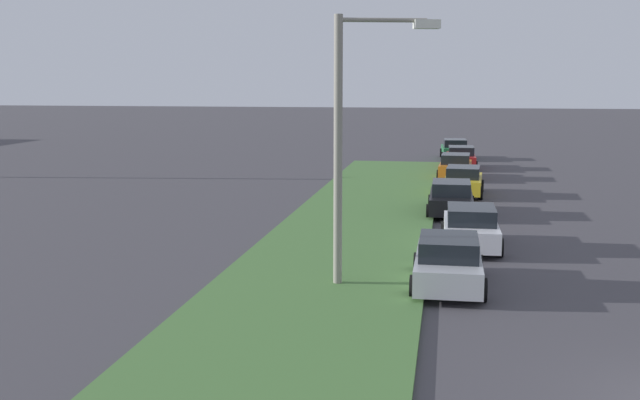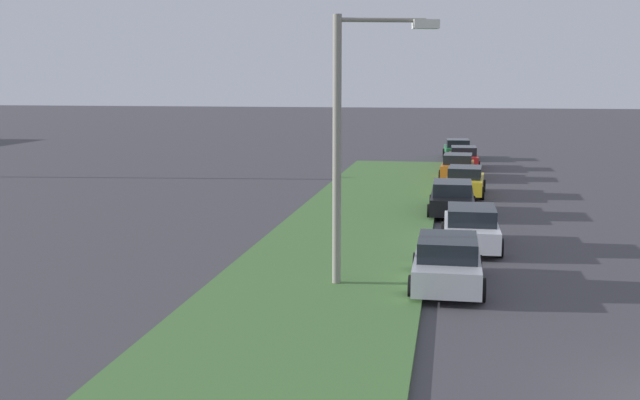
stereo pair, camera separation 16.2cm
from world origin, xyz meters
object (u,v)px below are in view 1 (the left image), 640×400
(parked_car_white, at_px, (471,227))
(streetlight, at_px, (351,131))
(parked_car_red, at_px, (461,158))
(parked_car_black, at_px, (451,198))
(parked_car_green, at_px, (455,149))
(parked_car_yellow, at_px, (463,181))
(parked_car_orange, at_px, (456,166))
(parked_car_silver, at_px, (448,262))

(parked_car_white, xyz_separation_m, streetlight, (-5.68, 3.48, 3.67))
(parked_car_red, bearing_deg, parked_car_black, 176.90)
(parked_car_red, height_order, parked_car_green, same)
(parked_car_yellow, height_order, parked_car_orange, same)
(parked_car_yellow, relative_size, parked_car_orange, 1.00)
(parked_car_yellow, bearing_deg, parked_car_orange, 6.01)
(parked_car_orange, bearing_deg, streetlight, 175.45)
(parked_car_black, relative_size, parked_car_red, 1.00)
(parked_car_red, bearing_deg, streetlight, 172.44)
(parked_car_silver, height_order, parked_car_green, same)
(parked_car_white, distance_m, parked_car_red, 24.41)
(parked_car_white, relative_size, parked_car_yellow, 0.98)
(parked_car_orange, bearing_deg, parked_car_black, -178.71)
(parked_car_white, xyz_separation_m, parked_car_red, (24.41, -0.01, 0.00))
(parked_car_white, xyz_separation_m, parked_car_black, (6.61, 0.66, 0.00))
(parked_car_green, bearing_deg, parked_car_red, -179.61)
(parked_car_white, relative_size, parked_car_orange, 0.99)
(parked_car_green, bearing_deg, parked_car_black, 176.30)
(parked_car_yellow, bearing_deg, parked_car_red, 2.90)
(parked_car_silver, bearing_deg, streetlight, 97.97)
(parked_car_black, height_order, parked_car_green, same)
(parked_car_green, bearing_deg, parked_car_silver, 176.38)
(parked_car_red, distance_m, streetlight, 30.52)
(streetlight, bearing_deg, parked_car_silver, -81.76)
(parked_car_white, bearing_deg, parked_car_red, -0.68)
(parked_car_yellow, height_order, parked_car_green, same)
(streetlight, bearing_deg, parked_car_black, -12.91)
(parked_car_orange, xyz_separation_m, parked_car_green, (11.51, -0.02, 0.00))
(parked_car_yellow, distance_m, parked_car_red, 11.98)
(parked_car_red, distance_m, parked_car_green, 6.21)
(parked_car_silver, height_order, streetlight, streetlight)
(parked_car_silver, bearing_deg, parked_car_green, -0.90)
(parked_car_orange, xyz_separation_m, parked_car_red, (5.31, -0.39, 0.00))
(parked_car_green, distance_m, streetlight, 36.61)
(parked_car_orange, relative_size, streetlight, 0.58)
(parked_car_black, relative_size, parked_car_orange, 0.98)
(parked_car_yellow, xyz_separation_m, parked_car_red, (11.98, -0.06, 0.00))
(parked_car_silver, xyz_separation_m, parked_car_green, (35.90, -0.40, 0.00))
(parked_car_black, xyz_separation_m, parked_car_yellow, (5.82, -0.61, 0.00))
(parked_car_orange, distance_m, parked_car_red, 5.32)
(parked_car_silver, distance_m, parked_car_red, 29.71)
(parked_car_orange, bearing_deg, parked_car_yellow, -174.59)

